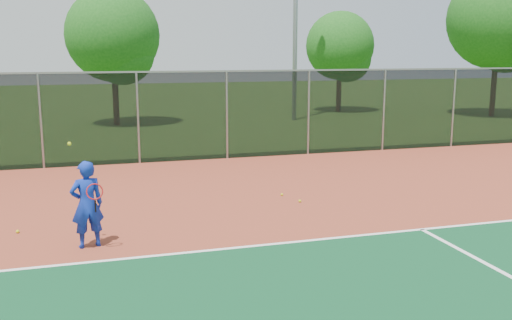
% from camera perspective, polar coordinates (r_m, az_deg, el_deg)
% --- Properties ---
extents(ground, '(120.00, 120.00, 0.00)m').
position_cam_1_polar(ground, '(9.09, 15.67, -13.54)').
color(ground, '#2B4F16').
rests_on(ground, ground).
extents(court_apron, '(30.00, 20.00, 0.02)m').
position_cam_1_polar(court_apron, '(10.69, 9.95, -9.45)').
color(court_apron, '#963C26').
rests_on(court_apron, ground).
extents(fence_back, '(30.00, 0.06, 3.03)m').
position_cam_1_polar(fence_back, '(19.60, -2.93, 4.62)').
color(fence_back, black).
rests_on(fence_back, court_apron).
extents(tennis_player, '(0.68, 0.67, 2.02)m').
position_cam_1_polar(tennis_player, '(11.20, -16.55, -4.26)').
color(tennis_player, '#112BA3').
rests_on(tennis_player, court_apron).
extents(practice_ball_0, '(0.07, 0.07, 0.07)m').
position_cam_1_polar(practice_ball_0, '(14.10, 4.41, -4.11)').
color(practice_ball_0, '#C7D218').
rests_on(practice_ball_0, court_apron).
extents(practice_ball_3, '(0.07, 0.07, 0.07)m').
position_cam_1_polar(practice_ball_3, '(14.70, 2.60, -3.47)').
color(practice_ball_3, '#C7D218').
rests_on(practice_ball_3, court_apron).
extents(practice_ball_5, '(0.07, 0.07, 0.07)m').
position_cam_1_polar(practice_ball_5, '(12.73, -22.74, -6.61)').
color(practice_ball_5, '#C7D218').
rests_on(practice_ball_5, court_apron).
extents(tree_back_left, '(4.60, 4.60, 6.76)m').
position_cam_1_polar(tree_back_left, '(29.45, -13.91, 11.63)').
color(tree_back_left, '#371F14').
rests_on(tree_back_left, ground).
extents(tree_back_mid, '(4.13, 4.13, 6.06)m').
position_cam_1_polar(tree_back_mid, '(35.53, 8.59, 10.93)').
color(tree_back_mid, '#371F14').
rests_on(tree_back_mid, ground).
extents(tree_back_right, '(5.63, 5.63, 8.27)m').
position_cam_1_polar(tree_back_right, '(35.30, 23.29, 12.44)').
color(tree_back_right, '#371F14').
rests_on(tree_back_right, ground).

